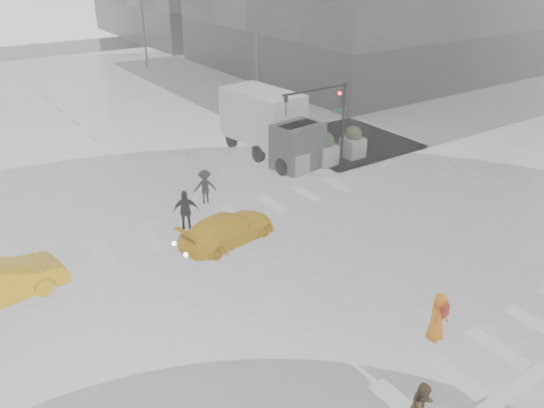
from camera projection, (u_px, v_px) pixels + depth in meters
ground at (273, 294)px, 18.31m from camera, size 120.00×120.00×0.00m
sidewalk_ne at (353, 100)px, 41.16m from camera, size 35.00×35.00×0.15m
road_markings at (273, 294)px, 18.31m from camera, size 18.00×48.00×0.01m
traffic_signal_pole at (330, 110)px, 27.42m from camera, size 4.45×0.42×4.50m
street_lamp_near at (255, 45)px, 35.03m from camera, size 2.15×0.22×9.00m
street_lamp_far at (141, 16)px, 49.89m from camera, size 2.15×0.22×9.00m
planter_west at (295, 157)px, 27.52m from camera, size 1.10×1.10×1.80m
planter_mid at (325, 150)px, 28.53m from camera, size 1.10×1.10×1.80m
planter_east at (353, 143)px, 29.55m from camera, size 1.10×1.10×1.80m
pedestrian_orange at (438, 317)px, 15.92m from camera, size 0.80×0.54×1.60m
pedestrian_far_a at (186, 211)px, 22.10m from camera, size 1.23×1.00×1.81m
pedestrian_far_b at (205, 186)px, 24.56m from camera, size 1.19×0.91×1.63m
taxi_rear at (228, 229)px, 21.29m from camera, size 3.97×2.35×1.22m
box_truck at (271, 124)px, 29.57m from camera, size 2.53×6.75×3.58m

